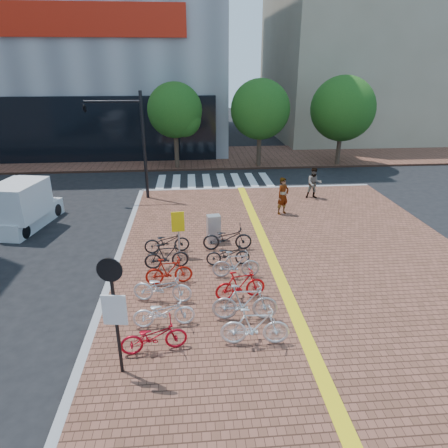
{
  "coord_description": "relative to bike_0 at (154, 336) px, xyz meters",
  "views": [
    {
      "loc": [
        -1.04,
        -11.3,
        7.24
      ],
      "look_at": [
        0.22,
        3.34,
        1.3
      ],
      "focal_mm": 32.0,
      "sensor_mm": 36.0,
      "label": 1
    }
  ],
  "objects": [
    {
      "name": "yellow_sign",
      "position": [
        0.55,
        5.61,
        0.82
      ],
      "size": [
        0.5,
        0.14,
        1.85
      ],
      "color": "#B7B7BC",
      "rests_on": "sidewalk"
    },
    {
      "name": "crosswalk",
      "position": [
        2.64,
        16.61,
        -0.6
      ],
      "size": [
        7.5,
        4.0,
        0.01
      ],
      "color": "silver",
      "rests_on": "ground"
    },
    {
      "name": "kerb_west",
      "position": [
        -1.86,
        -2.39,
        -0.53
      ],
      "size": [
        0.25,
        34.0,
        0.15
      ],
      "primitive_type": "cube",
      "color": "gray",
      "rests_on": "ground"
    },
    {
      "name": "bike_7",
      "position": [
        2.56,
        1.19,
        0.13
      ],
      "size": [
        1.97,
        0.68,
        1.17
      ],
      "primitive_type": "imported",
      "rotation": [
        0.0,
        0.0,
        1.5
      ],
      "color": "#ADADB2",
      "rests_on": "sidewalk"
    },
    {
      "name": "street_trees",
      "position": [
        7.18,
        20.06,
        3.49
      ],
      "size": [
        16.2,
        4.6,
        6.35
      ],
      "color": "#38281E",
      "rests_on": "far_sidewalk"
    },
    {
      "name": "traffic_light_pole",
      "position": [
        -2.7,
        13.15,
        3.53
      ],
      "size": [
        3.11,
        1.2,
        5.78
      ],
      "color": "black",
      "rests_on": "sidewalk"
    },
    {
      "name": "utility_box",
      "position": [
        1.99,
        6.83,
        0.14
      ],
      "size": [
        0.6,
        0.47,
        1.2
      ],
      "primitive_type": "cube",
      "rotation": [
        0.0,
        0.0,
        0.15
      ],
      "color": "#B7B7BC",
      "rests_on": "sidewalk"
    },
    {
      "name": "sidewalk",
      "position": [
        5.14,
        -2.39,
        -0.53
      ],
      "size": [
        14.0,
        34.0,
        0.15
      ],
      "primitive_type": "cube",
      "color": "brown",
      "rests_on": "ground"
    },
    {
      "name": "bike_4",
      "position": [
        0.11,
        4.62,
        0.03
      ],
      "size": [
        1.66,
        0.61,
        0.98
      ],
      "primitive_type": "imported",
      "rotation": [
        0.0,
        0.0,
        1.66
      ],
      "color": "black",
      "rests_on": "sidewalk"
    },
    {
      "name": "bike_8",
      "position": [
        2.57,
        2.34,
        0.04
      ],
      "size": [
        1.72,
        0.75,
        1.0
      ],
      "primitive_type": "imported",
      "rotation": [
        0.0,
        0.0,
        1.74
      ],
      "color": "red",
      "rests_on": "sidewalk"
    },
    {
      "name": "pedestrian_b",
      "position": [
        7.94,
        12.29,
        0.41
      ],
      "size": [
        0.91,
        0.74,
        1.73
      ],
      "primitive_type": "imported",
      "rotation": [
        0.0,
        0.0,
        -0.11
      ],
      "color": "#4D5062",
      "rests_on": "sidewalk"
    },
    {
      "name": "bike_6",
      "position": [
        2.68,
        0.05,
        0.1
      ],
      "size": [
        1.9,
        0.66,
        1.12
      ],
      "primitive_type": "imported",
      "rotation": [
        0.0,
        0.0,
        1.5
      ],
      "color": "white",
      "rests_on": "sidewalk"
    },
    {
      "name": "bike_11",
      "position": [
        2.49,
        6.01,
        0.06
      ],
      "size": [
        2.0,
        0.75,
        1.04
      ],
      "primitive_type": "imported",
      "rotation": [
        0.0,
        0.0,
        1.54
      ],
      "color": "black",
      "rests_on": "sidewalk"
    },
    {
      "name": "notice_sign",
      "position": [
        -0.75,
        -0.74,
        1.54
      ],
      "size": [
        0.58,
        0.17,
        3.16
      ],
      "color": "black",
      "rests_on": "sidewalk"
    },
    {
      "name": "far_sidewalk",
      "position": [
        2.14,
        23.61,
        -0.53
      ],
      "size": [
        70.0,
        8.0,
        0.15
      ],
      "primitive_type": "cube",
      "color": "brown",
      "rests_on": "ground"
    },
    {
      "name": "bike_0",
      "position": [
        0.0,
        0.0,
        0.0
      ],
      "size": [
        1.82,
        0.89,
        0.92
      ],
      "primitive_type": "imported",
      "rotation": [
        0.0,
        0.0,
        1.74
      ],
      "color": "red",
      "rests_on": "sidewalk"
    },
    {
      "name": "bike_5",
      "position": [
        0.06,
        5.97,
        0.01
      ],
      "size": [
        1.85,
        0.82,
        0.94
      ],
      "primitive_type": "imported",
      "rotation": [
        0.0,
        0.0,
        1.68
      ],
      "color": "black",
      "rests_on": "sidewalk"
    },
    {
      "name": "building_beige",
      "position": [
        20.14,
        34.61,
        8.39
      ],
      "size": [
        20.0,
        18.0,
        18.0
      ],
      "primitive_type": "cube",
      "color": "gray",
      "rests_on": "ground"
    },
    {
      "name": "bike_9",
      "position": [
        2.59,
        3.72,
        0.05
      ],
      "size": [
        1.7,
        0.52,
        1.01
      ],
      "primitive_type": "imported",
      "rotation": [
        0.0,
        0.0,
        1.54
      ],
      "color": "#A8A7AC",
      "rests_on": "sidewalk"
    },
    {
      "name": "box_truck",
      "position": [
        -6.79,
        9.68,
        0.48
      ],
      "size": [
        2.47,
        4.24,
        2.3
      ],
      "color": "silver",
      "rests_on": "ground"
    },
    {
      "name": "bike_10",
      "position": [
        2.4,
        4.68,
        -0.03
      ],
      "size": [
        1.65,
        0.6,
        0.87
      ],
      "primitive_type": "imported",
      "rotation": [
        0.0,
        0.0,
        1.58
      ],
      "color": "black",
      "rests_on": "sidewalk"
    },
    {
      "name": "bike_3",
      "position": [
        0.25,
        3.47,
        0.03
      ],
      "size": [
        1.65,
        0.62,
        0.97
      ],
      "primitive_type": "imported",
      "rotation": [
        0.0,
        0.0,
        1.67
      ],
      "color": "#AD180C",
      "rests_on": "sidewalk"
    },
    {
      "name": "pedestrian_a",
      "position": [
        5.65,
        9.94,
        0.48
      ],
      "size": [
        0.81,
        0.73,
        1.87
      ],
      "primitive_type": "imported",
      "rotation": [
        0.0,
        0.0,
        0.52
      ],
      "color": "gray",
      "rests_on": "sidewalk"
    },
    {
      "name": "kerb_north",
      "position": [
        5.14,
        14.61,
        -0.53
      ],
      "size": [
        14.0,
        0.25,
        0.15
      ],
      "primitive_type": "cube",
      "color": "gray",
      "rests_on": "ground"
    },
    {
      "name": "bike_1",
      "position": [
        0.2,
        1.08,
        0.01
      ],
      "size": [
        1.82,
        0.74,
        0.93
      ],
      "primitive_type": "imported",
      "rotation": [
        0.0,
        0.0,
        1.64
      ],
      "color": "white",
      "rests_on": "sidewalk"
    },
    {
      "name": "bike_2",
      "position": [
        0.09,
        2.39,
        0.04
      ],
      "size": [
        1.97,
        0.96,
        0.99
      ],
      "primitive_type": "imported",
      "rotation": [
        0.0,
        0.0,
        1.41
      ],
      "color": "silver",
      "rests_on": "sidewalk"
    },
    {
      "name": "tactile_strip",
      "position": [
        4.14,
        -2.39,
        -0.45
      ],
      "size": [
        0.4,
        34.0,
        0.01
      ],
      "primitive_type": "cube",
      "color": "yellow",
      "rests_on": "sidewalk"
    },
    {
      "name": "ground",
      "position": [
        2.14,
        2.61,
        -0.61
      ],
      "size": [
        120.0,
        120.0,
        0.0
      ],
      "primitive_type": "plane",
      "color": "black",
      "rests_on": "ground"
    }
  ]
}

